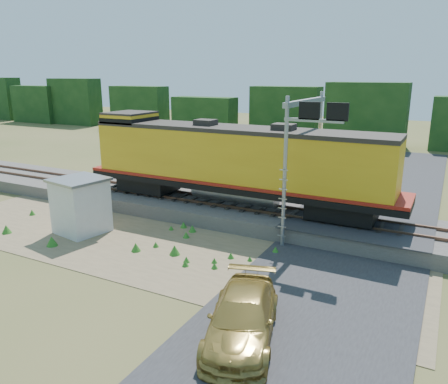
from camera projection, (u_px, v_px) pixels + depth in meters
The scene contains 11 objects.
ground at pixel (177, 255), 20.22m from camera, with size 140.00×140.00×0.00m, color #475123.
ballast at pixel (235, 211), 25.25m from camera, with size 70.00×5.00×0.80m, color slate.
rails at pixel (235, 204), 25.12m from camera, with size 70.00×1.54×0.16m.
dirt_shoulder at pixel (149, 243), 21.54m from camera, with size 26.00×8.00×0.03m, color #8C7754.
road at pixel (332, 278), 17.70m from camera, with size 7.00×66.00×0.86m.
tree_line_north at pixel (354, 117), 51.91m from camera, with size 130.00×3.00×6.50m.
weed_clumps at pixel (120, 241), 21.87m from camera, with size 15.00×6.20×0.56m, color #2F7621, non-canonical shape.
locomotive at pixel (231, 161), 24.60m from camera, with size 18.79×2.87×4.85m.
shed at pixel (81, 205), 22.72m from camera, with size 2.84×2.84×2.92m.
signal_gantry at pixel (308, 131), 21.44m from camera, with size 2.84×6.20×7.16m.
car at pixel (242, 318), 13.65m from camera, with size 2.03×4.99×1.45m, color #A68A3D.
Camera 1 is at (10.61, -15.62, 8.10)m, focal length 35.00 mm.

